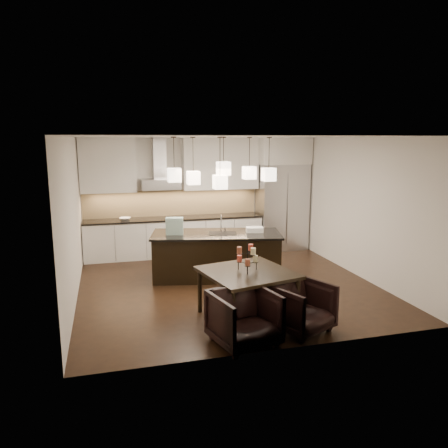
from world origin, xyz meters
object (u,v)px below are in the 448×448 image
object	(u,v)px
armchair_right	(301,307)
dining_table	(247,295)
armchair_left	(244,318)
island_body	(216,256)
refrigerator	(282,207)

from	to	relation	value
armchair_right	dining_table	bearing A→B (deg)	110.15
armchair_left	island_body	bearing A→B (deg)	69.10
refrigerator	island_body	xyz separation A→B (m)	(-2.18, -1.88, -0.64)
refrigerator	dining_table	world-z (taller)	refrigerator
refrigerator	island_body	bearing A→B (deg)	-139.16
island_body	armchair_right	world-z (taller)	island_body
refrigerator	island_body	size ratio (longest dim) A/B	0.87
refrigerator	armchair_left	distance (m)	5.53
dining_table	armchair_right	size ratio (longest dim) A/B	1.60
island_body	armchair_left	world-z (taller)	island_body
dining_table	armchair_right	world-z (taller)	dining_table
refrigerator	dining_table	xyz separation A→B (m)	(-2.22, -4.01, -0.69)
refrigerator	armchair_right	bearing A→B (deg)	-109.05
armchair_left	armchair_right	world-z (taller)	armchair_left
refrigerator	island_body	world-z (taller)	refrigerator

